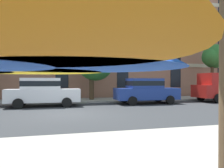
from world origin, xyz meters
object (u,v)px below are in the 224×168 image
(sedan_white, at_px, (43,91))
(street_tree_right, at_px, (214,56))
(sedan_blue, at_px, (146,90))
(pickup_red_midblock, at_px, (224,88))
(street_tree_middle, at_px, (93,60))

(sedan_white, xyz_separation_m, street_tree_right, (15.04, 2.94, 2.93))
(sedan_blue, relative_size, pickup_red_midblock, 0.86)
(pickup_red_midblock, relative_size, street_tree_right, 1.01)
(sedan_blue, height_order, street_tree_right, street_tree_right)
(sedan_blue, xyz_separation_m, street_tree_middle, (-3.22, 3.17, 2.34))
(sedan_white, bearing_deg, pickup_red_midblock, 0.00)
(sedan_blue, xyz_separation_m, street_tree_right, (8.10, 2.94, 2.93))
(pickup_red_midblock, distance_m, street_tree_middle, 10.54)
(sedan_white, height_order, sedan_blue, same)
(pickup_red_midblock, xyz_separation_m, street_tree_middle, (-9.80, 3.17, 2.26))
(sedan_white, height_order, street_tree_middle, street_tree_middle)
(sedan_blue, distance_m, street_tree_middle, 5.08)
(sedan_blue, bearing_deg, street_tree_middle, 135.43)
(sedan_blue, height_order, pickup_red_midblock, pickup_red_midblock)
(pickup_red_midblock, height_order, street_tree_middle, street_tree_middle)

